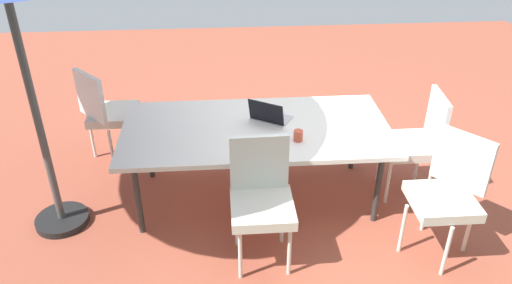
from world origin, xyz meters
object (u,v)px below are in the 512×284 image
Objects in this scene: dining_table at (256,132)px; chair_southeast at (107,111)px; chair_west at (416,139)px; chair_northwest at (448,191)px; laptop at (270,116)px; chair_north at (261,196)px; cup at (298,136)px.

chair_southeast is at bearing -28.50° from dining_table.
chair_west is 1.00× the size of chair_northwest.
laptop is at bearing -90.64° from chair_west.
chair_north reaches higher than laptop.
chair_west is at bearing -168.16° from cup.
chair_northwest is (-2.77, 1.54, 0.00)m from chair_southeast.
dining_table is 2.30× the size of chair_north.
chair_west and chair_northwest have the same top height.
chair_north is (-1.38, 1.50, 0.00)m from chair_southeast.
dining_table is 0.75m from chair_north.
dining_table is 5.63× the size of laptop.
chair_southeast is 3.17m from chair_northwest.
dining_table is at bearing -86.03° from chair_west.
chair_north reaches higher than cup.
chair_southeast is at bearing 8.58° from laptop.
chair_north reaches higher than dining_table.
cup is (1.05, -0.53, 0.22)m from chair_northwest.
laptop reaches higher than dining_table.
chair_north is at bearing 55.67° from cup.
chair_northwest is 1.20m from cup.
chair_southeast is 1.00× the size of chair_north.
laptop is (-0.14, -0.84, 0.22)m from chair_north.
cup is (-0.34, -0.49, 0.22)m from chair_north.
chair_southeast is at bearing -30.34° from cup.
chair_southeast reaches higher than dining_table.
dining_table is 1.59m from chair_southeast.
chair_southeast is at bearing -100.75° from chair_west.
dining_table is at bearing 87.18° from chair_north.
chair_west is at bearing 25.39° from chair_north.
laptop is at bearing -155.43° from chair_southeast.
chair_northwest is 1.55m from laptop.
chair_north is 1.39m from chair_northwest.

